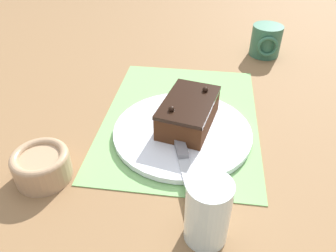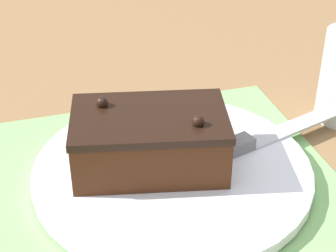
# 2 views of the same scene
# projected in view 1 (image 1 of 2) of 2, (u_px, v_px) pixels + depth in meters

# --- Properties ---
(ground_plane) EXTENTS (3.00, 3.00, 0.00)m
(ground_plane) POSITION_uv_depth(u_px,v_px,m) (181.00, 118.00, 0.74)
(ground_plane) COLOR olive
(placemat_woven) EXTENTS (0.46, 0.34, 0.00)m
(placemat_woven) POSITION_uv_depth(u_px,v_px,m) (181.00, 117.00, 0.74)
(placemat_woven) COLOR #7AB266
(placemat_woven) RESTS_ON ground_plane
(cake_plate) EXTENTS (0.29, 0.29, 0.01)m
(cake_plate) POSITION_uv_depth(u_px,v_px,m) (182.00, 132.00, 0.69)
(cake_plate) COLOR white
(cake_plate) RESTS_ON placemat_woven
(chocolate_cake) EXTENTS (0.17, 0.13, 0.07)m
(chocolate_cake) POSITION_uv_depth(u_px,v_px,m) (188.00, 112.00, 0.68)
(chocolate_cake) COLOR #472614
(chocolate_cake) RESTS_ON cake_plate
(serving_knife) EXTENTS (0.22, 0.09, 0.01)m
(serving_knife) POSITION_uv_depth(u_px,v_px,m) (184.00, 159.00, 0.61)
(serving_knife) COLOR slate
(serving_knife) RESTS_ON cake_plate
(drinking_glass) EXTENTS (0.07, 0.07, 0.11)m
(drinking_glass) POSITION_uv_depth(u_px,v_px,m) (208.00, 212.00, 0.47)
(drinking_glass) COLOR silver
(drinking_glass) RESTS_ON ground_plane
(small_bowl) EXTENTS (0.10, 0.10, 0.06)m
(small_bowl) POSITION_uv_depth(u_px,v_px,m) (42.00, 165.00, 0.58)
(small_bowl) COLOR tan
(small_bowl) RESTS_ON ground_plane
(coffee_mug) EXTENTS (0.10, 0.09, 0.09)m
(coffee_mug) POSITION_uv_depth(u_px,v_px,m) (266.00, 41.00, 0.97)
(coffee_mug) COLOR #33664C
(coffee_mug) RESTS_ON ground_plane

